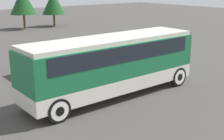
{
  "coord_description": "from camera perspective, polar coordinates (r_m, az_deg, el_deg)",
  "views": [
    {
      "loc": [
        -10.24,
        -12.71,
        6.08
      ],
      "look_at": [
        0.0,
        0.0,
        1.48
      ],
      "focal_mm": 50.0,
      "sensor_mm": 36.0,
      "label": 1
    }
  ],
  "objects": [
    {
      "name": "parked_car_near",
      "position": [
        25.34,
        -7.88,
        3.32
      ],
      "size": [
        4.56,
        1.85,
        1.36
      ],
      "color": "#BCBCC1",
      "rests_on": "ground_plane"
    },
    {
      "name": "parked_car_mid",
      "position": [
        22.12,
        -11.45,
        1.34
      ],
      "size": [
        4.6,
        1.83,
        1.41
      ],
      "color": "black",
      "rests_on": "ground_plane"
    },
    {
      "name": "tree_right",
      "position": [
        43.71,
        -16.0,
        12.02
      ],
      "size": [
        3.46,
        3.46,
        5.41
      ],
      "color": "brown",
      "rests_on": "ground_plane"
    },
    {
      "name": "ground_plane",
      "position": [
        17.42,
        0.0,
        -4.69
      ],
      "size": [
        120.0,
        120.0,
        0.0
      ],
      "primitive_type": "plane",
      "color": "#423F3D"
    },
    {
      "name": "tree_center",
      "position": [
        45.62,
        -10.68,
        12.01
      ],
      "size": [
        3.2,
        3.2,
        4.93
      ],
      "color": "brown",
      "rests_on": "ground_plane"
    },
    {
      "name": "tour_bus",
      "position": [
        16.88,
        0.26,
        1.71
      ],
      "size": [
        10.26,
        2.68,
        3.29
      ],
      "color": "silver",
      "rests_on": "ground_plane"
    }
  ]
}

